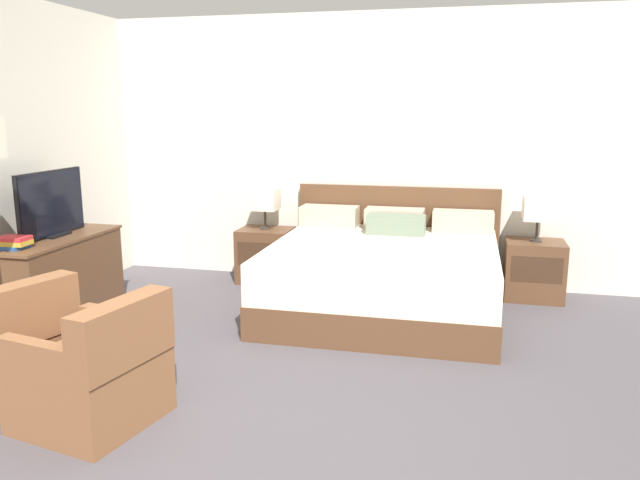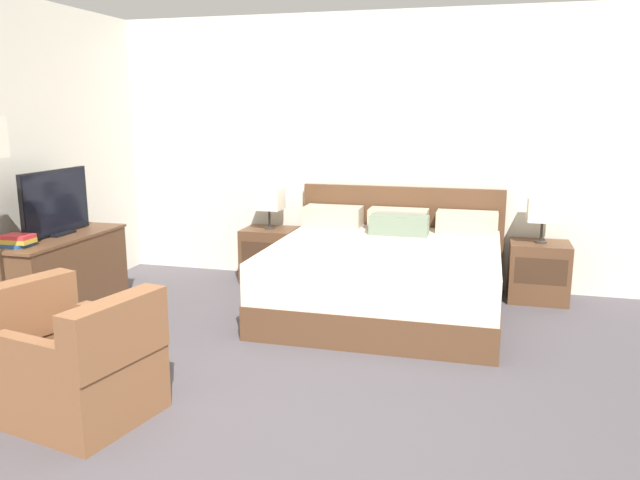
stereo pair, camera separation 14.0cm
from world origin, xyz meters
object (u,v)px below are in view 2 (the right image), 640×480
at_px(table_lamp_right, 543,210).
at_px(armchair_by_window, 5,348).
at_px(nightstand_right, 538,272).
at_px(book_small_top, 17,237).
at_px(book_red_cover, 17,245).
at_px(nightstand_left, 270,255).
at_px(dresser, 58,274).
at_px(armchair_companion, 90,373).
at_px(table_lamp_left, 269,199).
at_px(bed, 386,275).
at_px(book_blue_cover, 17,241).
at_px(tv, 56,204).

distance_m(table_lamp_right, armchair_by_window, 4.53).
relative_size(nightstand_right, book_small_top, 2.43).
bearing_deg(armchair_by_window, book_red_cover, 125.13).
distance_m(nightstand_left, book_small_top, 2.48).
relative_size(nightstand_left, dresser, 0.43).
height_order(book_small_top, armchair_companion, book_small_top).
height_order(table_lamp_left, armchair_companion, table_lamp_left).
relative_size(bed, book_small_top, 8.81).
bearing_deg(book_small_top, table_lamp_left, 55.06).
xyz_separation_m(bed, book_blue_cover, (-2.73, -1.30, 0.42)).
bearing_deg(book_small_top, bed, 25.46).
height_order(tv, book_red_cover, tv).
xyz_separation_m(bed, table_lamp_left, (-1.34, 0.69, 0.53)).
height_order(tv, armchair_by_window, tv).
relative_size(bed, dresser, 1.55).
bearing_deg(armchair_companion, armchair_by_window, 164.92).
distance_m(table_lamp_right, armchair_companion, 4.14).
xyz_separation_m(tv, book_small_top, (0.01, -0.50, -0.19)).
xyz_separation_m(table_lamp_left, armchair_companion, (0.01, -3.12, -0.58)).
height_order(bed, table_lamp_left, bed).
bearing_deg(book_red_cover, table_lamp_right, 26.05).
bearing_deg(nightstand_left, tv, -133.17).
height_order(nightstand_right, book_blue_cover, book_blue_cover).
distance_m(book_red_cover, armchair_by_window, 1.21).
height_order(table_lamp_left, table_lamp_right, same).
xyz_separation_m(dresser, armchair_companion, (1.41, -1.58, -0.08)).
relative_size(table_lamp_right, dresser, 0.32).
bearing_deg(armchair_by_window, nightstand_right, 40.36).
distance_m(table_lamp_left, book_red_cover, 2.44).
relative_size(nightstand_left, table_lamp_left, 1.33).
relative_size(tv, book_blue_cover, 3.48).
xyz_separation_m(bed, armchair_companion, (-1.33, -2.43, -0.05)).
distance_m(bed, armchair_companion, 2.77).
xyz_separation_m(nightstand_right, tv, (-4.08, -1.49, 0.70)).
relative_size(armchair_by_window, armchair_companion, 1.06).
relative_size(nightstand_right, tv, 0.68).
height_order(nightstand_left, dresser, dresser).
xyz_separation_m(tv, book_red_cover, (0.00, -0.50, -0.26)).
height_order(table_lamp_right, book_small_top, table_lamp_right).
distance_m(nightstand_right, dresser, 4.36).
height_order(bed, armchair_by_window, bed).
relative_size(nightstand_left, tv, 0.68).
bearing_deg(book_red_cover, nightstand_right, 26.03).
distance_m(bed, dresser, 2.87).
height_order(bed, table_lamp_right, bed).
distance_m(book_red_cover, book_small_top, 0.07).
bearing_deg(tv, nightstand_right, 20.13).
height_order(table_lamp_right, armchair_by_window, table_lamp_right).
xyz_separation_m(book_blue_cover, armchair_companion, (1.40, -1.13, -0.47)).
height_order(dresser, tv, tv).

